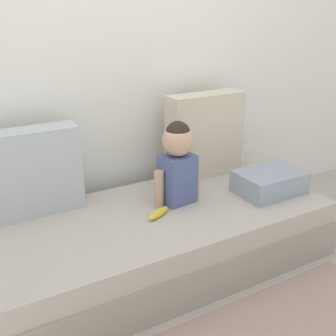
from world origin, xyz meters
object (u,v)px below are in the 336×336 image
object	(u,v)px
couch	(153,240)
banana	(158,213)
throw_pillow_left	(29,173)
throw_pillow_right	(205,135)
folded_blanket	(269,182)
toddler	(178,160)

from	to	relation	value
couch	banana	size ratio (longest dim) A/B	12.13
throw_pillow_left	throw_pillow_right	size ratio (longest dim) A/B	0.98
banana	folded_blanket	size ratio (longest dim) A/B	0.42
couch	banana	world-z (taller)	banana
throw_pillow_left	toddler	size ratio (longest dim) A/B	1.12
couch	throw_pillow_right	xyz separation A→B (m)	(0.57, 0.33, 0.45)
couch	toddler	distance (m)	0.48
banana	toddler	bearing A→B (deg)	30.46
throw_pillow_left	banana	xyz separation A→B (m)	(0.58, -0.38, -0.22)
throw_pillow_right	toddler	bearing A→B (deg)	-143.62
couch	folded_blanket	bearing A→B (deg)	-8.23
throw_pillow_left	couch	bearing A→B (deg)	-30.54
banana	throw_pillow_right	bearing A→B (deg)	34.51
couch	throw_pillow_right	size ratio (longest dim) A/B	3.73
throw_pillow_left	folded_blanket	world-z (taller)	throw_pillow_left
throw_pillow_right	toddler	world-z (taller)	throw_pillow_right
couch	toddler	bearing A→B (deg)	17.09
throw_pillow_left	throw_pillow_right	world-z (taller)	throw_pillow_right
toddler	banana	world-z (taller)	toddler
throw_pillow_right	folded_blanket	world-z (taller)	throw_pillow_right
throw_pillow_left	banana	distance (m)	0.73
toddler	banana	bearing A→B (deg)	-149.54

